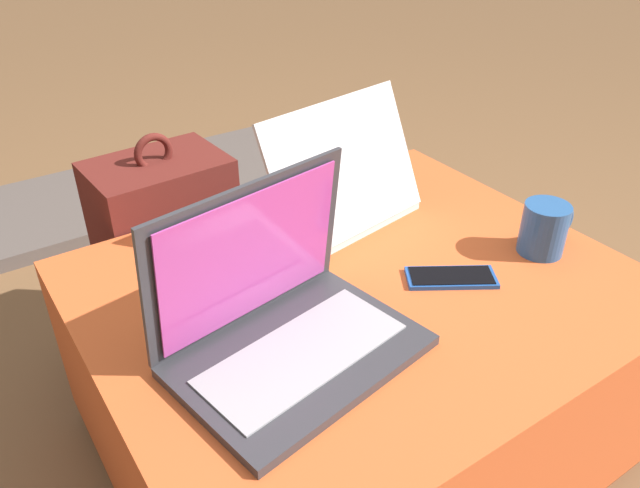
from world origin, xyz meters
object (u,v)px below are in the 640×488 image
laptop_near (283,320)px  laptop_far (327,197)px  cell_phone (451,277)px  coffee_mug (545,228)px  backpack (168,259)px

laptop_near → laptop_far: 0.39m
cell_phone → coffee_mug: 0.21m
backpack → coffee_mug: backpack is taller
laptop_far → backpack: (-0.24, 0.29, -0.22)m
laptop_near → backpack: laptop_near is taller
backpack → laptop_near: bearing=84.0°
laptop_far → coffee_mug: 0.41m
laptop_far → cell_phone: bearing=91.9°
backpack → coffee_mug: size_ratio=4.51×
laptop_far → backpack: 0.44m
backpack → coffee_mug: 0.82m
cell_phone → coffee_mug: size_ratio=1.35×
laptop_far → cell_phone: (0.06, -0.29, -0.05)m
coffee_mug → cell_phone: bearing=173.0°
cell_phone → coffee_mug: (0.20, -0.02, 0.04)m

